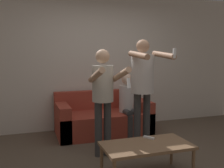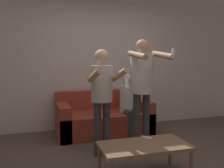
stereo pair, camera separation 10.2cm
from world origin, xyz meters
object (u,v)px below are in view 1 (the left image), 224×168
person_standing_left (103,91)px  coffee_table (147,147)px  couch (103,119)px  person_standing_right (143,81)px  remote_on_table (149,138)px  person_seated (128,102)px

person_standing_left → coffee_table: (0.30, -0.80, -0.59)m
couch → person_standing_right: bearing=-73.9°
couch → coffee_table: (-0.01, -1.89, 0.11)m
couch → remote_on_table: size_ratio=12.04×
remote_on_table → couch: bearing=93.7°
person_standing_right → coffee_table: (-0.32, -0.81, -0.72)m
coffee_table → couch: bearing=89.8°
couch → person_seated: person_seated is taller
person_standing_left → person_standing_right: (0.62, 0.01, 0.12)m
person_standing_right → remote_on_table: bearing=-107.8°
couch → person_standing_left: (-0.31, -1.09, 0.70)m
coffee_table → remote_on_table: bearing=56.3°
person_standing_right → coffee_table: size_ratio=1.60×
person_standing_right → coffee_table: person_standing_right is taller
person_standing_left → remote_on_table: person_standing_left is taller
person_seated → remote_on_table: 1.56m
person_standing_right → couch: bearing=106.1°
person_standing_left → person_standing_right: 0.64m
person_standing_left → person_standing_right: size_ratio=0.91×
person_standing_right → coffee_table: 1.12m
person_standing_left → remote_on_table: (0.42, -0.62, -0.54)m
person_standing_right → person_standing_left: bearing=-179.4°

